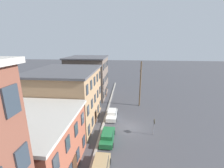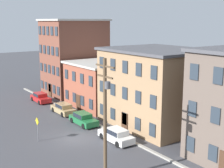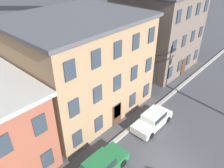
{
  "view_description": "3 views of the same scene",
  "coord_description": "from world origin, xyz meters",
  "px_view_note": "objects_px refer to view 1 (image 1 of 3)",
  "views": [
    {
      "loc": [
        -22.16,
        0.83,
        13.55
      ],
      "look_at": [
        0.07,
        2.98,
        7.41
      ],
      "focal_mm": 24.0,
      "sensor_mm": 36.0,
      "label": 1
    },
    {
      "loc": [
        28.5,
        -15.15,
        12.56
      ],
      "look_at": [
        -0.45,
        5.29,
        5.41
      ],
      "focal_mm": 50.0,
      "sensor_mm": 36.0,
      "label": 2
    },
    {
      "loc": [
        -10.98,
        -4.4,
        14.04
      ],
      "look_at": [
        -0.27,
        5.27,
        5.32
      ],
      "focal_mm": 35.0,
      "sensor_mm": 36.0,
      "label": 3
    }
  ],
  "objects_px": {
    "car_tan": "(100,167)",
    "caution_sign": "(154,124)",
    "car_white": "(112,114)",
    "utility_pole": "(140,82)",
    "car_green": "(108,136)"
  },
  "relations": [
    {
      "from": "car_white",
      "to": "utility_pole",
      "type": "relative_size",
      "value": 0.45
    },
    {
      "from": "caution_sign",
      "to": "utility_pole",
      "type": "xyz_separation_m",
      "value": [
        11.04,
        1.23,
        3.74
      ]
    },
    {
      "from": "car_green",
      "to": "utility_pole",
      "type": "bearing_deg",
      "value": -22.84
    },
    {
      "from": "car_tan",
      "to": "car_white",
      "type": "height_order",
      "value": "same"
    },
    {
      "from": "caution_sign",
      "to": "utility_pole",
      "type": "height_order",
      "value": "utility_pole"
    },
    {
      "from": "car_white",
      "to": "utility_pole",
      "type": "bearing_deg",
      "value": -42.0
    },
    {
      "from": "car_tan",
      "to": "caution_sign",
      "type": "bearing_deg",
      "value": -41.65
    },
    {
      "from": "car_green",
      "to": "caution_sign",
      "type": "xyz_separation_m",
      "value": [
        2.06,
        -6.75,
        1.05
      ]
    },
    {
      "from": "car_tan",
      "to": "utility_pole",
      "type": "relative_size",
      "value": 0.45
    },
    {
      "from": "caution_sign",
      "to": "car_tan",
      "type": "bearing_deg",
      "value": 138.35
    },
    {
      "from": "car_white",
      "to": "caution_sign",
      "type": "distance_m",
      "value": 8.42
    },
    {
      "from": "caution_sign",
      "to": "car_white",
      "type": "bearing_deg",
      "value": 54.32
    },
    {
      "from": "caution_sign",
      "to": "utility_pole",
      "type": "distance_m",
      "value": 11.72
    },
    {
      "from": "utility_pole",
      "to": "car_green",
      "type": "bearing_deg",
      "value": 157.16
    },
    {
      "from": "car_white",
      "to": "caution_sign",
      "type": "height_order",
      "value": "caution_sign"
    }
  ]
}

